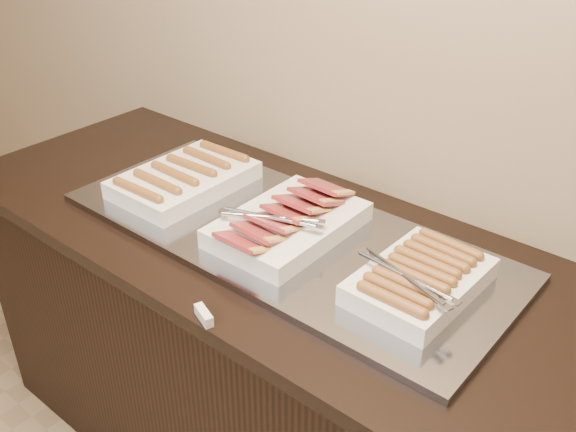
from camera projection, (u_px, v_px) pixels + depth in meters
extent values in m
cube|color=#9E896B|center=(378.00, 14.00, 1.64)|extent=(6.00, 0.05, 2.80)
cube|color=black|center=(285.00, 373.00, 1.89)|extent=(2.00, 0.70, 0.86)
cube|color=black|center=(285.00, 245.00, 1.66)|extent=(2.06, 0.76, 0.04)
cube|color=gray|center=(283.00, 234.00, 1.65)|extent=(1.20, 0.50, 0.02)
cube|color=silver|center=(185.00, 180.00, 1.83)|extent=(0.26, 0.38, 0.05)
cylinder|color=brown|center=(138.00, 190.00, 1.71)|extent=(0.17, 0.03, 0.03)
cylinder|color=brown|center=(157.00, 182.00, 1.75)|extent=(0.17, 0.03, 0.03)
cylinder|color=brown|center=(175.00, 174.00, 1.80)|extent=(0.17, 0.03, 0.03)
cylinder|color=brown|center=(191.00, 166.00, 1.84)|extent=(0.17, 0.03, 0.03)
cylinder|color=brown|center=(206.00, 158.00, 1.89)|extent=(0.17, 0.03, 0.03)
cylinder|color=brown|center=(224.00, 152.00, 1.92)|extent=(0.17, 0.03, 0.03)
cube|color=silver|center=(288.00, 225.00, 1.62)|extent=(0.26, 0.39, 0.05)
cube|color=#A2343B|center=(244.00, 242.00, 1.50)|extent=(0.13, 0.09, 0.04)
cube|color=#A2343B|center=(261.00, 232.00, 1.54)|extent=(0.13, 0.10, 0.04)
cube|color=#A2343B|center=(274.00, 222.00, 1.57)|extent=(0.13, 0.09, 0.04)
cube|color=#A2343B|center=(290.00, 214.00, 1.60)|extent=(0.13, 0.09, 0.04)
cube|color=#A2343B|center=(301.00, 204.00, 1.64)|extent=(0.13, 0.09, 0.04)
cube|color=#A2343B|center=(316.00, 196.00, 1.67)|extent=(0.13, 0.09, 0.04)
cube|color=#A2343B|center=(326.00, 187.00, 1.70)|extent=(0.13, 0.09, 0.04)
cube|color=silver|center=(420.00, 281.00, 1.41)|extent=(0.22, 0.33, 0.05)
cylinder|color=brown|center=(392.00, 300.00, 1.30)|extent=(0.14, 0.03, 0.03)
cylinder|color=brown|center=(397.00, 291.00, 1.33)|extent=(0.14, 0.03, 0.03)
cylinder|color=brown|center=(406.00, 284.00, 1.35)|extent=(0.14, 0.03, 0.03)
cylinder|color=brown|center=(415.00, 277.00, 1.37)|extent=(0.14, 0.03, 0.03)
cylinder|color=brown|center=(422.00, 270.00, 1.39)|extent=(0.14, 0.03, 0.03)
cylinder|color=brown|center=(427.00, 262.00, 1.42)|extent=(0.14, 0.03, 0.03)
cylinder|color=brown|center=(436.00, 256.00, 1.44)|extent=(0.15, 0.03, 0.03)
cylinder|color=brown|center=(443.00, 250.00, 1.46)|extent=(0.15, 0.03, 0.03)
cylinder|color=brown|center=(451.00, 244.00, 1.48)|extent=(0.15, 0.04, 0.03)
cube|color=silver|center=(204.00, 315.00, 1.36)|extent=(0.07, 0.04, 0.03)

